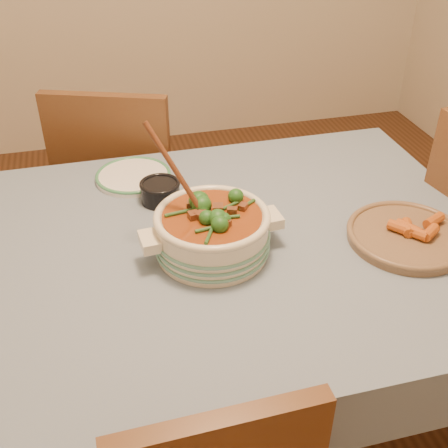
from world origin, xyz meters
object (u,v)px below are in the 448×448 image
at_px(dining_table, 182,275).
at_px(white_plate, 133,176).
at_px(fried_plate, 407,234).
at_px(condiment_bowl, 160,190).
at_px(chair_far, 122,184).
at_px(stew_casserole, 212,229).

relative_size(dining_table, white_plate, 6.07).
bearing_deg(fried_plate, dining_table, 168.48).
xyz_separation_m(dining_table, condiment_bowl, (-0.01, 0.24, 0.13)).
xyz_separation_m(condiment_bowl, fried_plate, (0.59, -0.35, -0.01)).
relative_size(dining_table, chair_far, 1.80).
xyz_separation_m(white_plate, fried_plate, (0.65, -0.50, 0.01)).
relative_size(condiment_bowl, fried_plate, 0.38).
xyz_separation_m(stew_casserole, fried_plate, (0.50, -0.08, -0.05)).
height_order(white_plate, condiment_bowl, condiment_bowl).
xyz_separation_m(dining_table, fried_plate, (0.58, -0.12, 0.11)).
bearing_deg(dining_table, fried_plate, -11.52).
bearing_deg(stew_casserole, fried_plate, -8.57).
bearing_deg(fried_plate, chair_far, 127.36).
bearing_deg(stew_casserole, condiment_bowl, 107.39).
bearing_deg(fried_plate, condiment_bowl, 149.02).
height_order(white_plate, chair_far, chair_far).
distance_m(dining_table, fried_plate, 0.60).
bearing_deg(chair_far, stew_casserole, 122.22).
distance_m(stew_casserole, chair_far, 0.87).
height_order(stew_casserole, chair_far, stew_casserole).
relative_size(fried_plate, chair_far, 0.34).
distance_m(white_plate, chair_far, 0.45).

